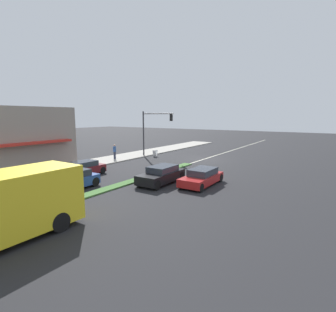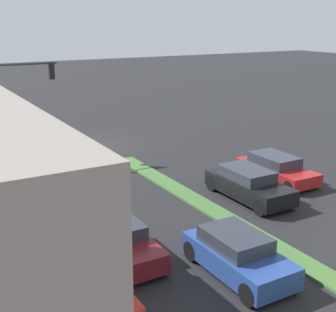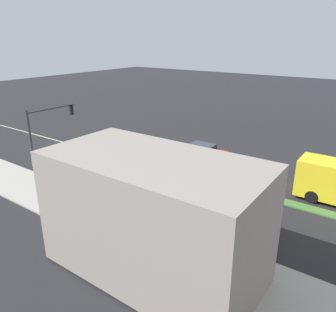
{
  "view_description": "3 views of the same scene",
  "coord_description": "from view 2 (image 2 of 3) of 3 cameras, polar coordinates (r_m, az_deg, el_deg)",
  "views": [
    {
      "loc": [
        -13.5,
        28.36,
        5.19
      ],
      "look_at": [
        0.94,
        6.53,
        1.14
      ],
      "focal_mm": 28.0,
      "sensor_mm": 36.0,
      "label": 1
    },
    {
      "loc": [
        10.57,
        27.21,
        7.65
      ],
      "look_at": [
        -0.26,
        8.45,
        1.3
      ],
      "focal_mm": 50.0,
      "sensor_mm": 36.0,
      "label": 2
    },
    {
      "loc": [
        21.43,
        25.39,
        10.94
      ],
      "look_at": [
        1.05,
        10.92,
        1.84
      ],
      "focal_mm": 35.0,
      "sensor_mm": 36.0,
      "label": 3
    }
  ],
  "objects": [
    {
      "name": "ground_plane",
      "position": [
        15.97,
        17.01,
        -13.07
      ],
      "size": [
        160.0,
        160.0,
        0.0
      ],
      "primitive_type": "plane",
      "color": "#232326"
    },
    {
      "name": "sedan_maroon",
      "position": [
        15.95,
        -6.44,
        -9.96
      ],
      "size": [
        1.74,
        4.37,
        1.27
      ],
      "color": "maroon",
      "rests_on": "ground"
    },
    {
      "name": "suv_black",
      "position": [
        20.92,
        9.8,
        -3.43
      ],
      "size": [
        1.82,
        4.28,
        1.36
      ],
      "color": "black",
      "rests_on": "ground"
    },
    {
      "name": "hatchback_red",
      "position": [
        23.64,
        13.03,
        -1.47
      ],
      "size": [
        1.82,
        4.27,
        1.24
      ],
      "color": "#AD1E1E",
      "rests_on": "ground"
    },
    {
      "name": "lane_marking_center",
      "position": [
        30.18,
        -8.47,
        1.48
      ],
      "size": [
        0.16,
        60.0,
        0.01
      ],
      "primitive_type": "cube",
      "color": "beige",
      "rests_on": "ground"
    },
    {
      "name": "traffic_signal_main",
      "position": [
        25.69,
        -19.84,
        6.98
      ],
      "size": [
        4.59,
        0.34,
        5.6
      ],
      "color": "#333338",
      "rests_on": "sidewalk_right"
    },
    {
      "name": "warning_aframe_sign",
      "position": [
        26.83,
        -19.14,
        -0.22
      ],
      "size": [
        0.45,
        0.53,
        0.84
      ],
      "color": "silver",
      "rests_on": "ground"
    },
    {
      "name": "coupe_blue",
      "position": [
        14.93,
        8.49,
        -11.82
      ],
      "size": [
        1.77,
        3.81,
        1.35
      ],
      "color": "#284793",
      "rests_on": "ground"
    }
  ]
}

